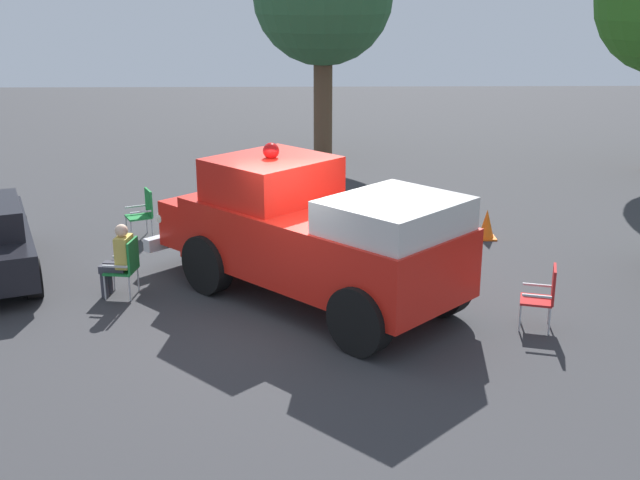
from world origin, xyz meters
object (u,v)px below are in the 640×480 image
vintage_fire_truck (310,232)px  spectator_seated (119,257)px  lawn_chair_by_car (144,210)px  lawn_chair_near_truck (127,264)px  traffic_cone (487,225)px  lawn_chair_spare (545,293)px

vintage_fire_truck → spectator_seated: (-0.24, -3.26, -0.50)m
lawn_chair_by_car → vintage_fire_truck: bearing=44.0°
lawn_chair_near_truck → traffic_cone: (-3.12, 6.88, -0.28)m
lawn_chair_by_car → lawn_chair_near_truck: bearing=6.0°
lawn_chair_near_truck → lawn_chair_spare: same height
lawn_chair_near_truck → lawn_chair_spare: 6.92m
spectator_seated → lawn_chair_spare: bearing=77.6°
lawn_chair_by_car → traffic_cone: size_ratio=1.61×
spectator_seated → traffic_cone: 7.68m
vintage_fire_truck → spectator_seated: 3.31m
vintage_fire_truck → traffic_cone: 5.10m
spectator_seated → traffic_cone: (-3.10, 7.01, -0.39)m
lawn_chair_near_truck → lawn_chair_spare: size_ratio=1.00×
vintage_fire_truck → lawn_chair_by_car: size_ratio=5.63×
lawn_chair_by_car → spectator_seated: 3.39m
vintage_fire_truck → lawn_chair_near_truck: 3.20m
vintage_fire_truck → lawn_chair_spare: (1.27, 3.63, -0.61)m
lawn_chair_by_car → lawn_chair_spare: bearing=55.5°
spectator_seated → lawn_chair_near_truck: bearing=81.6°
lawn_chair_by_car → lawn_chair_spare: size_ratio=1.00×
lawn_chair_near_truck → traffic_cone: 7.56m
vintage_fire_truck → lawn_chair_near_truck: vintage_fire_truck is taller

